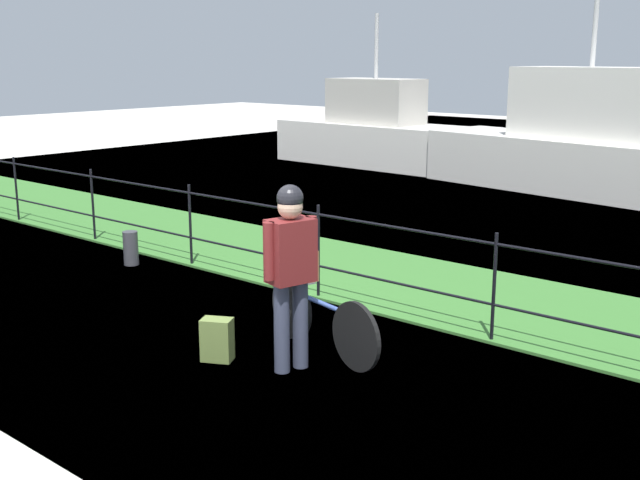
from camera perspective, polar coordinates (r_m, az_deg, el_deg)
ground_plane at (r=7.70m, az=-11.43°, el=-8.01°), size 60.00×60.00×0.00m
grass_strip at (r=10.06m, az=4.09°, el=-2.65°), size 27.00×2.40×0.03m
iron_fence at (r=9.04m, az=-0.12°, el=-0.29°), size 18.04×0.04×1.10m
bicycle_main at (r=7.44m, az=0.06°, el=-5.73°), size 1.63×0.44×0.64m
wooden_crate at (r=7.60m, az=-1.60°, el=-1.77°), size 0.40×0.32×0.30m
terrier_dog at (r=7.53m, az=-1.50°, el=-0.14°), size 0.32×0.20×0.18m
cyclist_person at (r=6.87m, az=-2.15°, el=-1.57°), size 0.35×0.53×1.68m
backpack_on_paving at (r=7.37m, az=-7.47°, el=-7.18°), size 0.33×0.29×0.40m
mooring_bollard at (r=10.90m, az=-13.56°, el=-0.58°), size 0.20×0.20×0.46m
moored_boat_mid at (r=20.51m, az=4.02°, el=7.70°), size 5.51×1.94×3.81m
moored_boat_far at (r=17.04m, az=18.71°, el=6.30°), size 7.10×2.92×4.15m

